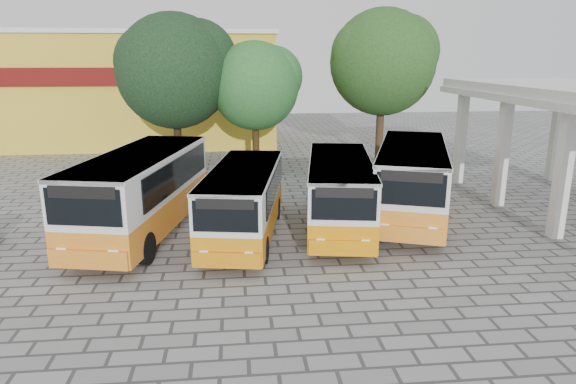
{
  "coord_description": "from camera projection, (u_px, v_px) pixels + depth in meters",
  "views": [
    {
      "loc": [
        -3.9,
        -15.16,
        6.56
      ],
      "look_at": [
        -1.96,
        3.76,
        1.5
      ],
      "focal_mm": 32.0,
      "sensor_mm": 36.0,
      "label": 1
    }
  ],
  "objects": [
    {
      "name": "ground",
      "position": [
        360.0,
        265.0,
        16.65
      ],
      "size": [
        90.0,
        90.0,
        0.0
      ],
      "primitive_type": "plane",
      "color": "slate",
      "rests_on": "ground"
    },
    {
      "name": "shophouse_block",
      "position": [
        142.0,
        88.0,
        39.47
      ],
      "size": [
        20.4,
        10.4,
        8.3
      ],
      "color": "gold",
      "rests_on": "ground"
    },
    {
      "name": "bus_far_left",
      "position": [
        142.0,
        188.0,
        19.03
      ],
      "size": [
        4.36,
        9.02,
        3.1
      ],
      "rotation": [
        0.0,
        0.0,
        -0.21
      ],
      "color": "orange",
      "rests_on": "ground"
    },
    {
      "name": "bus_centre_left",
      "position": [
        244.0,
        198.0,
        18.71
      ],
      "size": [
        3.4,
        7.62,
        2.64
      ],
      "rotation": [
        0.0,
        0.0,
        -0.17
      ],
      "color": "#C67507",
      "rests_on": "ground"
    },
    {
      "name": "bus_centre_right",
      "position": [
        340.0,
        189.0,
        19.75
      ],
      "size": [
        3.53,
        7.92,
        2.74
      ],
      "rotation": [
        0.0,
        0.0,
        -0.17
      ],
      "color": "#D27A00",
      "rests_on": "ground"
    },
    {
      "name": "bus_far_right",
      "position": [
        412.0,
        177.0,
        21.0
      ],
      "size": [
        5.25,
        9.0,
        3.04
      ],
      "rotation": [
        0.0,
        0.0,
        -0.34
      ],
      "color": "orange",
      "rests_on": "ground"
    },
    {
      "name": "tree_left",
      "position": [
        175.0,
        67.0,
        29.4
      ],
      "size": [
        6.91,
        6.58,
        8.99
      ],
      "color": "black",
      "rests_on": "ground"
    },
    {
      "name": "tree_middle",
      "position": [
        256.0,
        83.0,
        29.9
      ],
      "size": [
        5.41,
        5.16,
        7.44
      ],
      "color": "#3A2A11",
      "rests_on": "ground"
    },
    {
      "name": "tree_right",
      "position": [
        384.0,
        59.0,
        30.93
      ],
      "size": [
        6.71,
        6.39,
        9.38
      ],
      "color": "#432F1E",
      "rests_on": "ground"
    }
  ]
}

